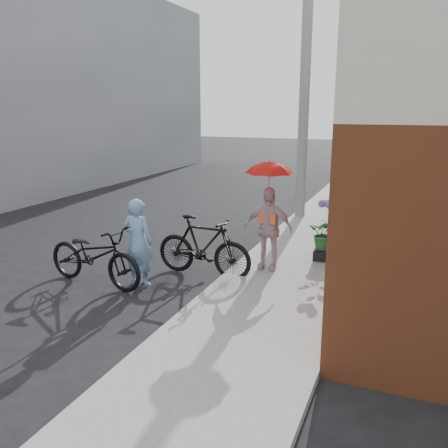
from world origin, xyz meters
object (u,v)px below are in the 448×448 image
Objects in this scene: kimono_woman at (268,228)px; planter at (324,254)px; bike_right at (204,246)px; utility_pole at (304,94)px; bike_left at (94,255)px; officer at (138,242)px.

planter is (0.92, 0.94, -0.69)m from kimono_woman.
bike_right is 1.23× the size of kimono_woman.
utility_pole is 7.42m from bike_left.
kimono_woman is (1.10, 0.56, 0.33)m from bike_right.
officer reaches higher than bike_right.
bike_left is at bearing 21.99° from officer.
kimono_woman is at bearing -134.53° from planter.
kimono_woman is (1.99, 1.42, 0.11)m from officer.
bike_right is (0.89, 0.86, -0.22)m from officer.
bike_right is at bearing -135.05° from officer.
bike_left is 4.54m from planter.
utility_pole is 4.40× the size of kimono_woman.
bike_right is at bearing -47.56° from bike_left.
kimono_woman is (2.75, 1.71, 0.36)m from bike_left.
planter is at bearing -69.96° from utility_pole.
bike_left is at bearing -109.69° from utility_pole.
bike_left is (-2.30, -6.42, -2.94)m from utility_pole.
officer is (-1.54, -6.13, -2.70)m from utility_pole.
officer is 0.76× the size of bike_left.
bike_left reaches higher than planter.
bike_left is at bearing -144.19° from planter.
bike_right is 2.54m from planter.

